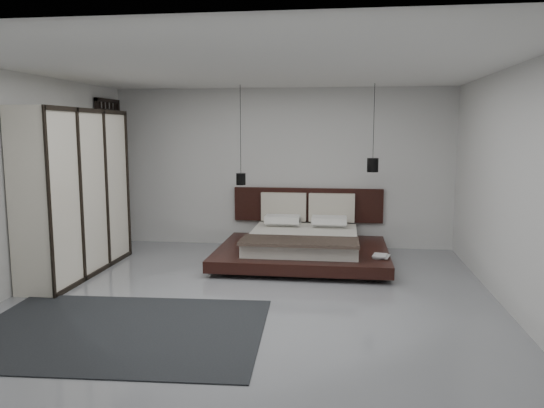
# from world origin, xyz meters

# --- Properties ---
(floor) EXTENTS (6.00, 6.00, 0.00)m
(floor) POSITION_xyz_m (0.00, 0.00, 0.00)
(floor) COLOR gray
(floor) RESTS_ON ground
(ceiling) EXTENTS (6.00, 6.00, 0.00)m
(ceiling) POSITION_xyz_m (0.00, 0.00, 2.80)
(ceiling) COLOR white
(ceiling) RESTS_ON wall_back
(wall_back) EXTENTS (6.00, 0.00, 6.00)m
(wall_back) POSITION_xyz_m (0.00, 3.00, 1.40)
(wall_back) COLOR silver
(wall_back) RESTS_ON floor
(wall_front) EXTENTS (6.00, 0.00, 6.00)m
(wall_front) POSITION_xyz_m (0.00, -3.00, 1.40)
(wall_front) COLOR silver
(wall_front) RESTS_ON floor
(wall_left) EXTENTS (0.00, 6.00, 6.00)m
(wall_left) POSITION_xyz_m (-3.00, 0.00, 1.40)
(wall_left) COLOR silver
(wall_left) RESTS_ON floor
(wall_right) EXTENTS (0.00, 6.00, 6.00)m
(wall_right) POSITION_xyz_m (3.00, 0.00, 1.40)
(wall_right) COLOR silver
(wall_right) RESTS_ON floor
(lattice_screen) EXTENTS (0.05, 0.90, 2.60)m
(lattice_screen) POSITION_xyz_m (-2.95, 2.45, 1.30)
(lattice_screen) COLOR black
(lattice_screen) RESTS_ON floor
(bed) EXTENTS (2.63, 2.33, 1.05)m
(bed) POSITION_xyz_m (0.48, 1.91, 0.28)
(bed) COLOR black
(bed) RESTS_ON floor
(book_lower) EXTENTS (0.27, 0.33, 0.03)m
(book_lower) POSITION_xyz_m (1.56, 1.28, 0.26)
(book_lower) COLOR #99724C
(book_lower) RESTS_ON bed
(book_upper) EXTENTS (0.24, 0.30, 0.02)m
(book_upper) POSITION_xyz_m (1.54, 1.25, 0.28)
(book_upper) COLOR #99724C
(book_upper) RESTS_ON book_lower
(pendant_left) EXTENTS (0.16, 0.16, 1.64)m
(pendant_left) POSITION_xyz_m (-0.60, 2.31, 1.27)
(pendant_left) COLOR black
(pendant_left) RESTS_ON ceiling
(pendant_right) EXTENTS (0.18, 0.18, 1.40)m
(pendant_right) POSITION_xyz_m (1.56, 2.31, 1.51)
(pendant_right) COLOR black
(pendant_right) RESTS_ON ceiling
(wardrobe) EXTENTS (0.57, 2.42, 2.37)m
(wardrobe) POSITION_xyz_m (-2.70, 0.74, 1.18)
(wardrobe) COLOR silver
(wardrobe) RESTS_ON floor
(rug) EXTENTS (3.12, 2.30, 0.01)m
(rug) POSITION_xyz_m (-1.20, -1.34, 0.01)
(rug) COLOR black
(rug) RESTS_ON floor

